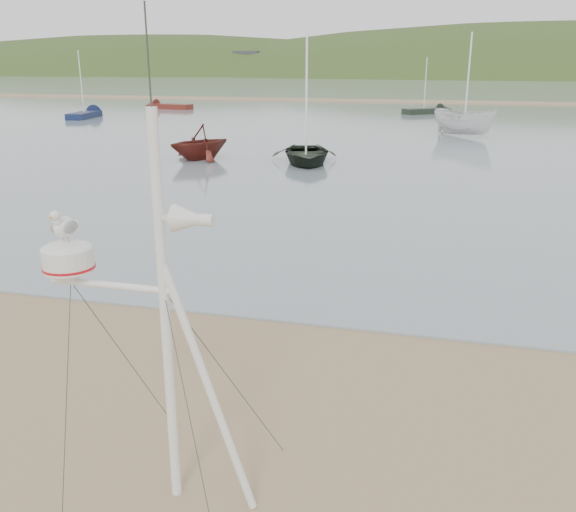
% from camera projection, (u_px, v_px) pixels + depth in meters
% --- Properties ---
extents(ground, '(560.00, 560.00, 0.00)m').
position_uv_depth(ground, '(79.00, 430.00, 7.95)').
color(ground, '#896E4F').
rests_on(ground, ground).
extents(water, '(560.00, 256.00, 0.04)m').
position_uv_depth(water, '(431.00, 84.00, 129.63)').
color(water, gray).
rests_on(water, ground).
extents(sandbar, '(560.00, 7.00, 0.07)m').
position_uv_depth(sandbar, '(413.00, 102.00, 72.45)').
color(sandbar, '#896E4F').
rests_on(sandbar, water).
extents(hill_ridge, '(620.00, 180.00, 80.00)m').
position_uv_depth(hill_ridge, '(488.00, 130.00, 226.13)').
color(hill_ridge, '#293D19').
rests_on(hill_ridge, ground).
extents(far_cottages, '(294.40, 6.30, 8.00)m').
position_uv_depth(far_cottages, '(449.00, 64.00, 186.69)').
color(far_cottages, beige).
rests_on(far_cottages, ground).
extents(mast_rig, '(2.26, 2.42, 5.11)m').
position_uv_depth(mast_rig, '(163.00, 397.00, 6.39)').
color(mast_rig, white).
rests_on(mast_rig, ground).
extents(boat_dark, '(3.29, 1.75, 4.42)m').
position_uv_depth(boat_dark, '(306.00, 115.00, 27.91)').
color(boat_dark, black).
rests_on(boat_dark, water).
extents(boat_red, '(3.28, 2.97, 3.25)m').
position_uv_depth(boat_red, '(199.00, 126.00, 29.25)').
color(boat_red, '#5A1C14').
rests_on(boat_red, water).
extents(boat_white, '(2.54, 2.54, 4.73)m').
position_uv_depth(boat_white, '(466.00, 98.00, 38.21)').
color(boat_white, silver).
rests_on(boat_white, water).
extents(sailboat_dark_mid, '(4.87, 4.45, 5.34)m').
position_uv_depth(sailboat_dark_mid, '(434.00, 110.00, 56.26)').
color(sailboat_dark_mid, black).
rests_on(sailboat_dark_mid, ground).
extents(sailboat_blue_near, '(2.46, 6.11, 5.95)m').
position_uv_depth(sailboat_blue_near, '(91.00, 114.00, 52.97)').
color(sailboat_blue_near, '#111C3E').
rests_on(sailboat_blue_near, ground).
extents(dinghy_red_far, '(5.74, 2.46, 1.36)m').
position_uv_depth(dinghy_red_far, '(162.00, 106.00, 62.19)').
color(dinghy_red_far, '#5A1C14').
rests_on(dinghy_red_far, ground).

